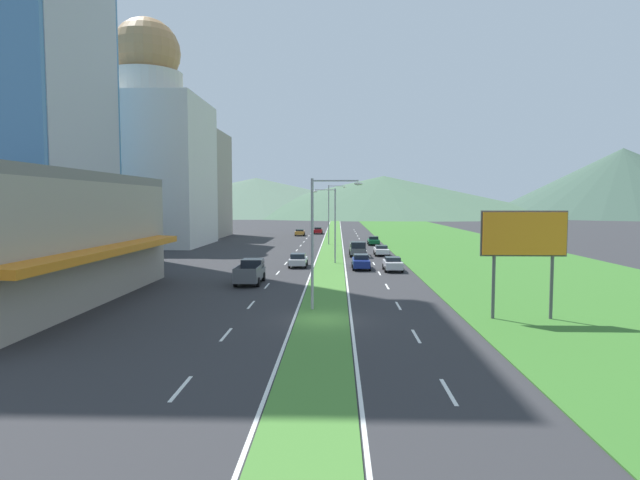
% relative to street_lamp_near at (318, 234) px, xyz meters
% --- Properties ---
extents(ground_plane, '(600.00, 600.00, 0.00)m').
position_rel_street_lamp_near_xyz_m(ground_plane, '(0.35, -3.00, -5.07)').
color(ground_plane, '#2D2D30').
extents(grass_median, '(3.20, 240.00, 0.06)m').
position_rel_street_lamp_near_xyz_m(grass_median, '(0.35, 57.00, -5.04)').
color(grass_median, '#477F33').
rests_on(grass_median, ground_plane).
extents(grass_verge_right, '(24.00, 240.00, 0.06)m').
position_rel_street_lamp_near_xyz_m(grass_verge_right, '(20.95, 57.00, -5.04)').
color(grass_verge_right, '#387028').
rests_on(grass_verge_right, ground_plane).
extents(lane_dash_left_1, '(0.16, 2.80, 0.01)m').
position_rel_street_lamp_near_xyz_m(lane_dash_left_1, '(-4.75, -14.80, -5.06)').
color(lane_dash_left_1, silver).
rests_on(lane_dash_left_1, ground_plane).
extents(lane_dash_left_2, '(0.16, 2.80, 0.01)m').
position_rel_street_lamp_near_xyz_m(lane_dash_left_2, '(-4.75, -6.60, -5.06)').
color(lane_dash_left_2, silver).
rests_on(lane_dash_left_2, ground_plane).
extents(lane_dash_left_3, '(0.16, 2.80, 0.01)m').
position_rel_street_lamp_near_xyz_m(lane_dash_left_3, '(-4.75, 1.61, -5.06)').
color(lane_dash_left_3, silver).
rests_on(lane_dash_left_3, ground_plane).
extents(lane_dash_left_4, '(0.16, 2.80, 0.01)m').
position_rel_street_lamp_near_xyz_m(lane_dash_left_4, '(-4.75, 9.81, -5.06)').
color(lane_dash_left_4, silver).
rests_on(lane_dash_left_4, ground_plane).
extents(lane_dash_left_5, '(0.16, 2.80, 0.01)m').
position_rel_street_lamp_near_xyz_m(lane_dash_left_5, '(-4.75, 18.01, -5.06)').
color(lane_dash_left_5, silver).
rests_on(lane_dash_left_5, ground_plane).
extents(lane_dash_left_6, '(0.16, 2.80, 0.01)m').
position_rel_street_lamp_near_xyz_m(lane_dash_left_6, '(-4.75, 26.22, -5.06)').
color(lane_dash_left_6, silver).
rests_on(lane_dash_left_6, ground_plane).
extents(lane_dash_left_7, '(0.16, 2.80, 0.01)m').
position_rel_street_lamp_near_xyz_m(lane_dash_left_7, '(-4.75, 34.42, -5.06)').
color(lane_dash_left_7, silver).
rests_on(lane_dash_left_7, ground_plane).
extents(lane_dash_left_8, '(0.16, 2.80, 0.01)m').
position_rel_street_lamp_near_xyz_m(lane_dash_left_8, '(-4.75, 42.62, -5.06)').
color(lane_dash_left_8, silver).
rests_on(lane_dash_left_8, ground_plane).
extents(lane_dash_left_9, '(0.16, 2.80, 0.01)m').
position_rel_street_lamp_near_xyz_m(lane_dash_left_9, '(-4.75, 50.83, -5.06)').
color(lane_dash_left_9, silver).
rests_on(lane_dash_left_9, ground_plane).
extents(lane_dash_left_10, '(0.16, 2.80, 0.01)m').
position_rel_street_lamp_near_xyz_m(lane_dash_left_10, '(-4.75, 59.03, -5.06)').
color(lane_dash_left_10, silver).
rests_on(lane_dash_left_10, ground_plane).
extents(lane_dash_left_11, '(0.16, 2.80, 0.01)m').
position_rel_street_lamp_near_xyz_m(lane_dash_left_11, '(-4.75, 67.23, -5.06)').
color(lane_dash_left_11, silver).
rests_on(lane_dash_left_11, ground_plane).
extents(lane_dash_left_12, '(0.16, 2.80, 0.01)m').
position_rel_street_lamp_near_xyz_m(lane_dash_left_12, '(-4.75, 75.44, -5.06)').
color(lane_dash_left_12, silver).
rests_on(lane_dash_left_12, ground_plane).
extents(lane_dash_left_13, '(0.16, 2.80, 0.01)m').
position_rel_street_lamp_near_xyz_m(lane_dash_left_13, '(-4.75, 83.64, -5.06)').
color(lane_dash_left_13, silver).
rests_on(lane_dash_left_13, ground_plane).
extents(lane_dash_left_14, '(0.16, 2.80, 0.01)m').
position_rel_street_lamp_near_xyz_m(lane_dash_left_14, '(-4.75, 91.84, -5.06)').
color(lane_dash_left_14, silver).
rests_on(lane_dash_left_14, ground_plane).
extents(lane_dash_left_15, '(0.16, 2.80, 0.01)m').
position_rel_street_lamp_near_xyz_m(lane_dash_left_15, '(-4.75, 100.05, -5.06)').
color(lane_dash_left_15, silver).
rests_on(lane_dash_left_15, ground_plane).
extents(lane_dash_right_1, '(0.16, 2.80, 0.01)m').
position_rel_street_lamp_near_xyz_m(lane_dash_right_1, '(5.45, -14.80, -5.06)').
color(lane_dash_right_1, silver).
rests_on(lane_dash_right_1, ground_plane).
extents(lane_dash_right_2, '(0.16, 2.80, 0.01)m').
position_rel_street_lamp_near_xyz_m(lane_dash_right_2, '(5.45, -6.60, -5.06)').
color(lane_dash_right_2, silver).
rests_on(lane_dash_right_2, ground_plane).
extents(lane_dash_right_3, '(0.16, 2.80, 0.01)m').
position_rel_street_lamp_near_xyz_m(lane_dash_right_3, '(5.45, 1.61, -5.06)').
color(lane_dash_right_3, silver).
rests_on(lane_dash_right_3, ground_plane).
extents(lane_dash_right_4, '(0.16, 2.80, 0.01)m').
position_rel_street_lamp_near_xyz_m(lane_dash_right_4, '(5.45, 9.81, -5.06)').
color(lane_dash_right_4, silver).
rests_on(lane_dash_right_4, ground_plane).
extents(lane_dash_right_5, '(0.16, 2.80, 0.01)m').
position_rel_street_lamp_near_xyz_m(lane_dash_right_5, '(5.45, 18.01, -5.06)').
color(lane_dash_right_5, silver).
rests_on(lane_dash_right_5, ground_plane).
extents(lane_dash_right_6, '(0.16, 2.80, 0.01)m').
position_rel_street_lamp_near_xyz_m(lane_dash_right_6, '(5.45, 26.22, -5.06)').
color(lane_dash_right_6, silver).
rests_on(lane_dash_right_6, ground_plane).
extents(lane_dash_right_7, '(0.16, 2.80, 0.01)m').
position_rel_street_lamp_near_xyz_m(lane_dash_right_7, '(5.45, 34.42, -5.06)').
color(lane_dash_right_7, silver).
rests_on(lane_dash_right_7, ground_plane).
extents(lane_dash_right_8, '(0.16, 2.80, 0.01)m').
position_rel_street_lamp_near_xyz_m(lane_dash_right_8, '(5.45, 42.62, -5.06)').
color(lane_dash_right_8, silver).
rests_on(lane_dash_right_8, ground_plane).
extents(lane_dash_right_9, '(0.16, 2.80, 0.01)m').
position_rel_street_lamp_near_xyz_m(lane_dash_right_9, '(5.45, 50.83, -5.06)').
color(lane_dash_right_9, silver).
rests_on(lane_dash_right_9, ground_plane).
extents(lane_dash_right_10, '(0.16, 2.80, 0.01)m').
position_rel_street_lamp_near_xyz_m(lane_dash_right_10, '(5.45, 59.03, -5.06)').
color(lane_dash_right_10, silver).
rests_on(lane_dash_right_10, ground_plane).
extents(lane_dash_right_11, '(0.16, 2.80, 0.01)m').
position_rel_street_lamp_near_xyz_m(lane_dash_right_11, '(5.45, 67.23, -5.06)').
color(lane_dash_right_11, silver).
rests_on(lane_dash_right_11, ground_plane).
extents(lane_dash_right_12, '(0.16, 2.80, 0.01)m').
position_rel_street_lamp_near_xyz_m(lane_dash_right_12, '(5.45, 75.44, -5.06)').
color(lane_dash_right_12, silver).
rests_on(lane_dash_right_12, ground_plane).
extents(lane_dash_right_13, '(0.16, 2.80, 0.01)m').
position_rel_street_lamp_near_xyz_m(lane_dash_right_13, '(5.45, 83.64, -5.06)').
color(lane_dash_right_13, silver).
rests_on(lane_dash_right_13, ground_plane).
extents(lane_dash_right_14, '(0.16, 2.80, 0.01)m').
position_rel_street_lamp_near_xyz_m(lane_dash_right_14, '(5.45, 91.84, -5.06)').
color(lane_dash_right_14, silver).
rests_on(lane_dash_right_14, ground_plane).
extents(lane_dash_right_15, '(0.16, 2.80, 0.01)m').
position_rel_street_lamp_near_xyz_m(lane_dash_right_15, '(5.45, 100.05, -5.06)').
color(lane_dash_right_15, silver).
rests_on(lane_dash_right_15, ground_plane).
extents(edge_line_median_left, '(0.16, 240.00, 0.01)m').
position_rel_street_lamp_near_xyz_m(edge_line_median_left, '(-1.40, 57.00, -5.06)').
color(edge_line_median_left, silver).
rests_on(edge_line_median_left, ground_plane).
extents(edge_line_median_right, '(0.16, 240.00, 0.01)m').
position_rel_street_lamp_near_xyz_m(edge_line_median_right, '(2.10, 57.00, -5.06)').
color(edge_line_median_right, silver).
rests_on(edge_line_median_right, ground_plane).
extents(domed_building, '(18.24, 18.24, 36.49)m').
position_rel_street_lamp_near_xyz_m(domed_building, '(-29.57, 51.11, 10.01)').
color(domed_building, silver).
rests_on(domed_building, ground_plane).
extents(midrise_colored, '(15.47, 15.47, 21.04)m').
position_rel_street_lamp_near_xyz_m(midrise_colored, '(-29.44, 72.05, 5.45)').
color(midrise_colored, '#9E9384').
rests_on(midrise_colored, ground_plane).
extents(hill_far_left, '(187.86, 187.86, 20.57)m').
position_rel_street_lamp_near_xyz_m(hill_far_left, '(-45.09, 263.94, 5.21)').
color(hill_far_left, '#516B56').
rests_on(hill_far_left, ground_plane).
extents(hill_far_center, '(187.33, 187.33, 20.76)m').
position_rel_street_lamp_near_xyz_m(hill_far_center, '(25.75, 247.70, 5.31)').
color(hill_far_center, '#47664C').
rests_on(hill_far_center, ground_plane).
extents(hill_far_right, '(125.90, 125.90, 32.09)m').
position_rel_street_lamp_near_xyz_m(hill_far_right, '(134.50, 217.57, 10.98)').
color(hill_far_right, '#3D5647').
rests_on(hill_far_right, ground_plane).
extents(street_lamp_near, '(3.38, 0.34, 8.67)m').
position_rel_street_lamp_near_xyz_m(street_lamp_near, '(0.00, 0.00, 0.00)').
color(street_lamp_near, '#99999E').
rests_on(street_lamp_near, ground_plane).
extents(street_lamp_mid, '(2.69, 0.28, 8.67)m').
position_rel_street_lamp_near_xyz_m(street_lamp_mid, '(0.67, 26.32, -0.07)').
color(street_lamp_mid, '#99999E').
rests_on(street_lamp_mid, ground_plane).
extents(street_lamp_far, '(2.96, 0.44, 9.89)m').
position_rel_street_lamp_near_xyz_m(street_lamp_far, '(0.08, 52.67, 0.59)').
color(street_lamp_far, '#99999E').
rests_on(street_lamp_far, ground_plane).
extents(billboard_roadside, '(5.17, 0.28, 6.63)m').
position_rel_street_lamp_near_xyz_m(billboard_roadside, '(12.47, -2.42, -0.12)').
color(billboard_roadside, '#4C4C51').
rests_on(billboard_roadside, ground_plane).
extents(car_0, '(1.91, 4.12, 1.34)m').
position_rel_street_lamp_near_xyz_m(car_0, '(7.09, 35.55, -4.36)').
color(car_0, silver).
rests_on(car_0, ground_plane).
extents(car_1, '(1.97, 4.14, 1.49)m').
position_rel_street_lamp_near_xyz_m(car_1, '(-3.06, 22.96, -4.32)').
color(car_1, '#B2B2B7').
rests_on(car_1, ground_plane).
extents(car_2, '(1.94, 4.66, 1.48)m').
position_rel_street_lamp_near_xyz_m(car_2, '(-3.06, 82.18, -4.31)').
color(car_2, maroon).
rests_on(car_2, ground_plane).
extents(car_3, '(1.90, 4.49, 1.56)m').
position_rel_street_lamp_near_xyz_m(car_3, '(3.74, 21.33, -4.27)').
color(car_3, navy).
rests_on(car_3, ground_plane).
extents(car_4, '(1.98, 4.36, 1.37)m').
position_rel_street_lamp_near_xyz_m(car_4, '(-6.66, 75.61, -4.35)').
color(car_4, '#C6842D').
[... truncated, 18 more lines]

